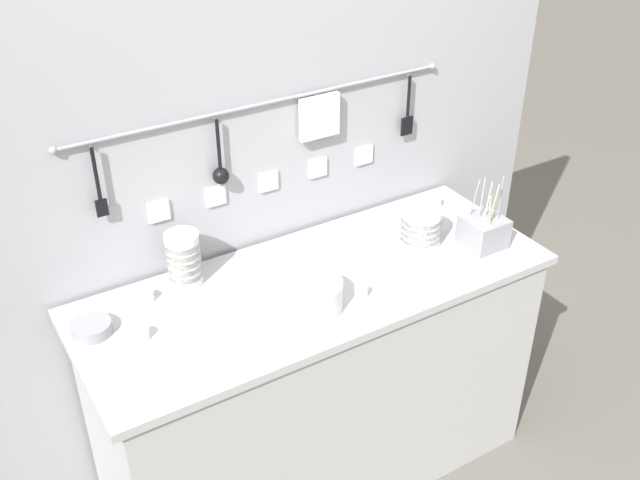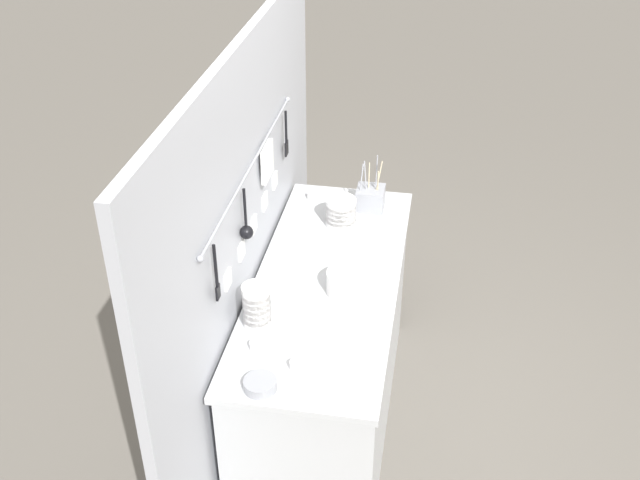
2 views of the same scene
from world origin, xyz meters
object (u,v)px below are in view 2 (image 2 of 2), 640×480
Objects in this scene: cup_front_left at (295,365)px; plate_stack at (350,282)px; cup_by_caddy at (312,195)px; steel_mixing_bowl at (260,384)px; cup_mid_row at (255,346)px; bowl_stack_tall_left at (341,212)px; cutlery_caddy at (370,198)px; cup_centre at (363,266)px; bowl_stack_short_front at (257,306)px.

plate_stack is at bearing -14.67° from cup_front_left.
cup_by_caddy is 1.00× the size of cup_front_left.
steel_mixing_bowl is 1.38m from cup_by_caddy.
cup_mid_row is (0.20, 0.07, -0.00)m from steel_mixing_bowl.
bowl_stack_tall_left is at bearing -0.66° from cup_front_left.
cutlery_caddy is at bearing -32.86° from bowl_stack_tall_left.
cup_by_caddy is at bearing 30.26° from cup_centre.
cup_front_left is (-1.22, 0.13, -0.04)m from cutlery_caddy.
bowl_stack_tall_left is 0.53× the size of cutlery_caddy.
bowl_stack_tall_left is 0.77× the size of bowl_stack_short_front.
cup_front_left is (-0.51, 0.13, -0.03)m from plate_stack.
cutlery_caddy is (0.99, -0.33, -0.04)m from bowl_stack_short_front.
steel_mixing_bowl is at bearing -161.03° from cup_mid_row.
plate_stack is 0.18m from cup_centre.
bowl_stack_tall_left is 1.18× the size of steel_mixing_bowl.
bowl_stack_short_front is at bearing 141.09° from cup_centre.
cup_front_left is 1.00× the size of cup_centre.
steel_mixing_bowl reaches higher than cup_by_caddy.
cup_by_caddy and cup_front_left have the same top height.
cup_mid_row is at bearing 65.18° from cup_front_left.
cup_centre is (-0.58, -0.34, 0.00)m from cup_by_caddy.
plate_stack is 4.58× the size of cup_by_caddy.
plate_stack is 0.81m from cup_by_caddy.
steel_mixing_bowl is (-0.63, 0.24, -0.03)m from plate_stack.
cup_mid_row is at bearing 165.00° from cutlery_caddy.
bowl_stack_short_front reaches higher than steel_mixing_bowl.
cutlery_caddy reaches higher than cup_mid_row.
cup_mid_row is 1.00× the size of cup_by_caddy.
bowl_stack_short_front is at bearing 10.81° from cup_mid_row.
cup_centre is (0.68, -0.16, 0.00)m from cup_front_left.
bowl_stack_tall_left is 0.72× the size of plate_stack.
cup_centre is at bearing -176.60° from cutlery_caddy.
cup_by_caddy is at bearing 83.16° from cutlery_caddy.
cutlery_caddy is 6.24× the size of cup_front_left.
bowl_stack_short_front is 0.44m from plate_stack.
cutlery_caddy is at bearing -18.50° from bowl_stack_short_front.
cup_centre is at bearing -38.91° from bowl_stack_short_front.
cup_mid_row is (-0.95, 0.18, -0.05)m from bowl_stack_tall_left.
cutlery_caddy is 6.24× the size of cup_mid_row.
cup_by_caddy is (1.03, -0.03, -0.08)m from bowl_stack_short_front.
steel_mixing_bowl is 0.45× the size of cutlery_caddy.
steel_mixing_bowl is (-0.35, -0.10, -0.08)m from bowl_stack_short_front.
cutlery_caddy is at bearing -6.20° from cup_front_left.
bowl_stack_tall_left reaches higher than plate_stack.
steel_mixing_bowl is 2.79× the size of cup_centre.
steel_mixing_bowl is at bearing -177.11° from cup_by_caddy.
cutlery_caddy reaches higher than steel_mixing_bowl.
cup_front_left is 0.70m from cup_centre.
steel_mixing_bowl is 0.84m from cup_centre.
cup_centre is (0.80, -0.27, -0.00)m from steel_mixing_bowl.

